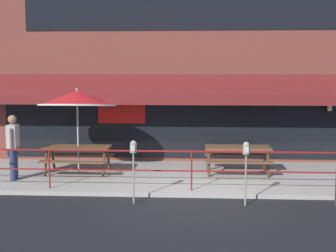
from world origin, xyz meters
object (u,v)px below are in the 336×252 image
(parking_meter_near, at_px, (133,153))
(parking_meter_far, at_px, (246,154))
(patio_umbrella_left, at_px, (77,99))
(picnic_table_centre, at_px, (238,152))
(picnic_table_left, at_px, (78,152))
(pedestrian_walking, at_px, (13,144))

(parking_meter_near, height_order, parking_meter_far, same)
(patio_umbrella_left, bearing_deg, picnic_table_centre, 1.78)
(picnic_table_centre, height_order, patio_umbrella_left, patio_umbrella_left)
(picnic_table_centre, bearing_deg, patio_umbrella_left, -178.22)
(parking_meter_far, bearing_deg, picnic_table_centre, 88.54)
(parking_meter_near, bearing_deg, picnic_table_left, 127.00)
(patio_umbrella_left, bearing_deg, parking_meter_near, -53.89)
(parking_meter_near, bearing_deg, picnic_table_centre, 47.14)
(picnic_table_centre, bearing_deg, picnic_table_left, -177.15)
(patio_umbrella_left, relative_size, parking_meter_near, 1.68)
(pedestrian_walking, height_order, parking_meter_near, pedestrian_walking)
(pedestrian_walking, bearing_deg, parking_meter_near, -26.37)
(parking_meter_near, bearing_deg, parking_meter_far, -1.25)
(parking_meter_near, distance_m, parking_meter_far, 2.47)
(pedestrian_walking, bearing_deg, picnic_table_left, 29.50)
(patio_umbrella_left, height_order, parking_meter_far, patio_umbrella_left)
(patio_umbrella_left, height_order, parking_meter_near, patio_umbrella_left)
(picnic_table_left, distance_m, patio_umbrella_left, 1.48)
(pedestrian_walking, distance_m, parking_meter_far, 6.11)
(picnic_table_centre, xyz_separation_m, pedestrian_walking, (-5.93, -1.06, 0.35))
(parking_meter_near, relative_size, parking_meter_far, 1.00)
(pedestrian_walking, bearing_deg, patio_umbrella_left, 31.88)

